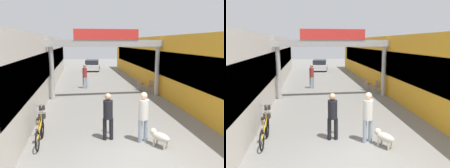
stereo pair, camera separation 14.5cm
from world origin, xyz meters
TOP-DOWN VIEW (x-y plane):
  - ground_plane at (0.00, 0.00)m, footprint 80.00×80.00m
  - storefront_left at (-5.09, 11.00)m, footprint 3.00×26.00m
  - storefront_right at (5.09, 11.00)m, footprint 3.00×26.00m
  - arcade_sign_gateway at (0.00, 7.69)m, footprint 7.40×0.47m
  - pedestrian_with_dog at (0.46, 1.14)m, footprint 0.44×0.44m
  - pedestrian_companion at (-0.74, 1.50)m, footprint 0.38×0.34m
  - pedestrian_carrying_crate at (-1.28, 10.65)m, footprint 0.46×0.46m
  - dog_on_leash at (0.89, 0.71)m, footprint 0.66×0.81m
  - bicycle_orange_nearest at (-3.13, 1.65)m, footprint 0.46×1.69m
  - bicycle_silver_second at (-3.24, 2.74)m, footprint 0.46×1.69m
  - bollard_post_metal at (-0.58, 2.05)m, footprint 0.10×0.10m
  - cafe_chair_wood_nearer at (3.09, 8.25)m, footprint 0.53×0.53m
  - cafe_chair_wood_farther at (2.68, 9.34)m, footprint 0.50×0.50m
  - parked_car_white at (-0.03, 21.41)m, footprint 2.19×4.17m

SIDE VIEW (x-z plane):
  - ground_plane at x=0.00m, z-range 0.00..0.00m
  - dog_on_leash at x=0.89m, z-range 0.08..0.66m
  - bicycle_orange_nearest at x=-3.13m, z-range -0.05..0.93m
  - bicycle_silver_second at x=-3.24m, z-range -0.05..0.93m
  - bollard_post_metal at x=-0.58m, z-range 0.01..1.07m
  - cafe_chair_wood_nearer at x=3.09m, z-range 0.10..0.99m
  - cafe_chair_wood_farther at x=2.68m, z-range 0.10..0.99m
  - parked_car_white at x=-0.03m, z-range -0.02..1.31m
  - pedestrian_companion at x=-0.74m, z-range 0.13..1.86m
  - pedestrian_with_dog at x=0.46m, z-range 0.14..1.95m
  - pedestrian_carrying_crate at x=-1.28m, z-range 0.15..1.99m
  - storefront_left at x=-5.09m, z-range 0.00..3.88m
  - storefront_right at x=5.09m, z-range 0.00..3.88m
  - arcade_sign_gateway at x=0.00m, z-range 0.92..5.18m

